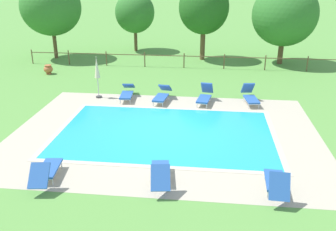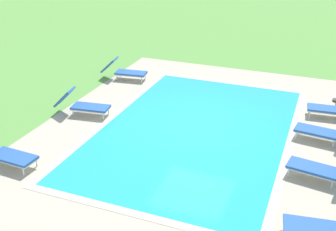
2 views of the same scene
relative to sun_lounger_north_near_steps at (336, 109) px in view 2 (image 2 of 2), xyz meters
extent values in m
plane|color=#599342|center=(2.60, -4.22, -0.36)|extent=(160.00, 160.00, 0.00)
cube|color=#B2A893|center=(2.60, -4.22, -0.35)|extent=(13.08, 9.81, 0.01)
cube|color=#23A8C1|center=(2.60, -4.22, -0.35)|extent=(9.01, 5.74, 0.01)
cube|color=#C0B59F|center=(2.60, -1.22, -0.35)|extent=(9.49, 0.24, 0.01)
cube|color=#C0B59F|center=(2.60, -7.21, -0.35)|extent=(9.49, 0.24, 0.01)
cube|color=#C0B59F|center=(7.22, -4.22, -0.35)|extent=(0.24, 5.74, 0.01)
cube|color=#C0B59F|center=(-2.03, -4.22, -0.35)|extent=(0.24, 5.74, 0.01)
cube|color=#2856A8|center=(0.03, -0.30, -0.04)|extent=(0.71, 1.35, 0.07)
cube|color=silver|center=(0.03, -0.30, -0.10)|extent=(0.68, 1.32, 0.04)
cylinder|color=silver|center=(0.33, -0.83, -0.22)|extent=(0.04, 0.04, 0.28)
cylinder|color=silver|center=(-0.18, -0.87, -0.22)|extent=(0.04, 0.04, 0.28)
cube|color=#2856A8|center=(6.58, -8.17, -0.04)|extent=(0.67, 1.33, 0.07)
cube|color=silver|center=(6.58, -8.17, -0.10)|extent=(0.64, 1.30, 0.04)
cylinder|color=silver|center=(6.35, -7.61, -0.22)|extent=(0.04, 0.04, 0.28)
cylinder|color=silver|center=(6.86, -7.64, -0.22)|extent=(0.04, 0.04, 0.28)
cylinder|color=silver|center=(6.29, -8.71, -0.22)|extent=(0.04, 0.04, 0.28)
cube|color=#2856A8|center=(4.15, -0.47, -0.04)|extent=(0.79, 1.38, 0.07)
cube|color=silver|center=(4.15, -0.47, -0.10)|extent=(0.76, 1.35, 0.04)
cylinder|color=silver|center=(4.32, -1.05, -0.22)|extent=(0.04, 0.04, 0.28)
cylinder|color=silver|center=(3.81, -0.97, -0.22)|extent=(0.04, 0.04, 0.28)
cylinder|color=silver|center=(4.49, 0.04, -0.22)|extent=(0.04, 0.04, 0.28)
cylinder|color=silver|center=(3.98, 0.12, -0.22)|extent=(0.04, 0.04, 0.28)
cube|color=#2856A8|center=(2.88, -7.96, -0.04)|extent=(0.77, 1.37, 0.07)
cube|color=#2856A8|center=(3.01, -8.90, 0.25)|extent=(0.68, 0.72, 0.64)
cube|color=silver|center=(2.88, -7.96, -0.10)|extent=(0.74, 1.34, 0.04)
cylinder|color=silver|center=(2.55, -7.45, -0.22)|extent=(0.04, 0.04, 0.28)
cylinder|color=silver|center=(3.06, -7.38, -0.22)|extent=(0.04, 0.04, 0.28)
cylinder|color=silver|center=(2.70, -8.54, -0.22)|extent=(0.04, 0.04, 0.28)
cylinder|color=silver|center=(3.21, -8.47, -0.22)|extent=(0.04, 0.04, 0.28)
cube|color=#2856A8|center=(1.90, -0.51, -0.04)|extent=(0.76, 1.37, 0.07)
cube|color=silver|center=(1.90, -0.51, -0.10)|extent=(0.73, 1.34, 0.04)
cylinder|color=silver|center=(2.08, -1.09, -0.22)|extent=(0.04, 0.04, 0.28)
cylinder|color=silver|center=(1.57, -1.03, -0.22)|extent=(0.04, 0.04, 0.28)
cylinder|color=silver|center=(2.22, 0.00, -0.22)|extent=(0.04, 0.04, 0.28)
cylinder|color=silver|center=(1.71, 0.07, -0.22)|extent=(0.04, 0.04, 0.28)
cube|color=#2856A8|center=(6.59, -0.25, -0.04)|extent=(0.78, 1.37, 0.07)
cube|color=silver|center=(6.59, -0.25, -0.10)|extent=(0.75, 1.34, 0.04)
cylinder|color=silver|center=(6.42, -0.84, -0.22)|extent=(0.04, 0.04, 0.28)
cube|color=#2856A8|center=(-0.87, -8.23, -0.04)|extent=(0.76, 1.36, 0.07)
cube|color=#2856A8|center=(-0.75, -9.18, 0.24)|extent=(0.68, 0.73, 0.62)
cube|color=silver|center=(-0.87, -8.23, -0.10)|extent=(0.72, 1.34, 0.04)
cylinder|color=silver|center=(-1.19, -7.72, -0.22)|extent=(0.04, 0.04, 0.28)
cylinder|color=silver|center=(-0.68, -7.65, -0.22)|extent=(0.04, 0.04, 0.28)
cylinder|color=silver|center=(-1.05, -8.81, -0.22)|extent=(0.04, 0.04, 0.28)
cylinder|color=silver|center=(-0.54, -8.75, -0.22)|extent=(0.04, 0.04, 0.28)
camera|label=1|loc=(4.34, -18.53, 6.16)|focal=39.27mm
camera|label=2|loc=(14.21, -0.59, 5.86)|focal=44.62mm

